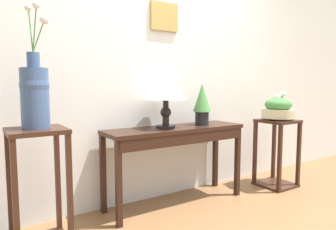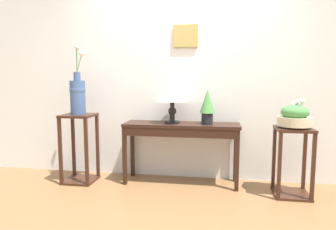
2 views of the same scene
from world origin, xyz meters
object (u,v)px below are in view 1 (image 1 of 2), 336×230
flower_vase_tall_left (35,91)px  table_lamp (166,90)px  potted_plant_on_console (202,102)px  planter_bowl_wide_right (278,109)px  console_table (177,138)px  pedestal_stand_right (276,153)px  pedestal_stand_left (39,189)px

flower_vase_tall_left → table_lamp: bearing=7.3°
potted_plant_on_console → flower_vase_tall_left: (-1.55, -0.13, 0.13)m
potted_plant_on_console → planter_bowl_wide_right: potted_plant_on_console is taller
console_table → table_lamp: bearing=167.2°
table_lamp → pedestal_stand_right: (1.35, -0.20, -0.72)m
potted_plant_on_console → pedestal_stand_right: (0.93, -0.18, -0.59)m
table_lamp → potted_plant_on_console: 0.44m
console_table → pedestal_stand_right: (1.24, -0.17, -0.27)m
console_table → potted_plant_on_console: size_ratio=3.37×
console_table → planter_bowl_wide_right: 1.28m
console_table → table_lamp: size_ratio=2.88×
table_lamp → flower_vase_tall_left: (-1.13, -0.15, 0.00)m
potted_plant_on_console → planter_bowl_wide_right: bearing=-11.2°
potted_plant_on_console → flower_vase_tall_left: flower_vase_tall_left is taller
potted_plant_on_console → pedestal_stand_left: (-1.55, -0.13, -0.55)m
pedestal_stand_right → console_table: bearing=172.1°
table_lamp → pedestal_stand_left: bearing=-172.7°
planter_bowl_wide_right → flower_vase_tall_left: bearing=178.8°
console_table → pedestal_stand_left: pedestal_stand_left is taller
flower_vase_tall_left → planter_bowl_wide_right: flower_vase_tall_left is taller
potted_plant_on_console → planter_bowl_wide_right: 0.95m
console_table → planter_bowl_wide_right: planter_bowl_wide_right is taller
potted_plant_on_console → pedestal_stand_right: size_ratio=0.54×
table_lamp → pedestal_stand_right: 1.54m
planter_bowl_wide_right → pedestal_stand_left: bearing=178.8°
pedestal_stand_left → planter_bowl_wide_right: planter_bowl_wide_right is taller
pedestal_stand_right → planter_bowl_wide_right: planter_bowl_wide_right is taller
potted_plant_on_console → planter_bowl_wide_right: size_ratio=1.15×
flower_vase_tall_left → pedestal_stand_right: flower_vase_tall_left is taller
console_table → planter_bowl_wide_right: bearing=-7.9°
pedestal_stand_right → planter_bowl_wide_right: (0.00, -0.00, 0.50)m
pedestal_stand_right → flower_vase_tall_left: bearing=178.8°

